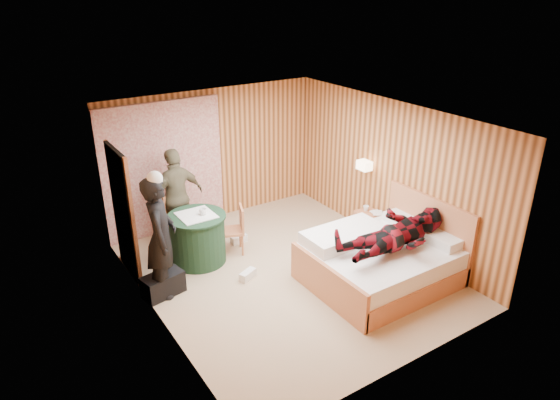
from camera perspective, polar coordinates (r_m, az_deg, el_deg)
floor at (r=8.00m, az=0.78°, el=-8.32°), size 4.20×5.00×0.01m
ceiling at (r=7.00m, az=0.89°, el=9.31°), size 4.20×5.00×0.01m
wall_back at (r=9.45m, az=-7.65°, el=5.05°), size 4.20×0.02×2.50m
wall_left at (r=6.59m, az=-14.58°, el=-4.11°), size 0.02×5.00×2.50m
wall_right at (r=8.67m, az=12.46°, el=2.96°), size 0.02×5.00×2.50m
curtain at (r=9.05m, az=-13.15°, el=3.44°), size 2.20×0.08×2.40m
doorway at (r=7.92m, az=-17.52°, el=-1.42°), size 0.06×0.90×2.05m
wall_lamp at (r=8.84m, az=9.63°, el=3.93°), size 0.26×0.24×0.16m
bed at (r=7.82m, az=11.56°, el=-6.74°), size 2.17×1.71×1.17m
nightstand at (r=9.02m, az=10.22°, el=-2.89°), size 0.38×0.52×0.50m
round_table at (r=8.22m, az=-9.37°, el=-4.30°), size 0.95×0.95×0.84m
chair_far at (r=8.77m, az=-11.59°, el=-1.75°), size 0.55×0.55×0.93m
chair_near at (r=8.39m, az=-5.02°, el=-3.02°), size 0.48×0.48×0.83m
duffel_bag at (r=7.60m, az=-13.22°, el=-9.38°), size 0.65×0.43×0.34m
sneaker_left at (r=8.86m, az=-4.73°, el=-4.47°), size 0.31×0.15×0.13m
sneaker_right at (r=7.84m, az=-3.71°, el=-8.53°), size 0.32×0.23×0.13m
woman_standing at (r=7.27m, az=-13.45°, el=-4.18°), size 0.68×0.79×1.84m
man_at_table at (r=8.70m, az=-11.71°, el=0.35°), size 1.07×0.59×1.72m
man_on_bed at (r=7.39m, az=13.39°, el=-2.86°), size 0.86×0.67×1.77m
book_lower at (r=8.88m, az=10.55°, el=-1.55°), size 0.20×0.25×0.02m
book_upper at (r=8.87m, az=10.56°, el=-1.44°), size 0.27×0.28×0.02m
cup_nightstand at (r=8.98m, az=9.79°, el=-0.94°), size 0.12×0.12×0.09m
cup_table at (r=8.01m, az=-8.79°, el=-1.33°), size 0.15×0.15×0.10m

